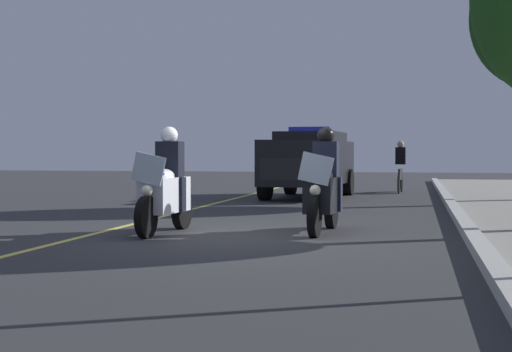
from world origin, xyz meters
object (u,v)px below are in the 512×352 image
police_motorcycle_lead_right (324,190)px  police_motorcycle_lead_left (165,190)px  cyclist_background (400,167)px  police_suv (309,161)px

police_motorcycle_lead_right → police_motorcycle_lead_left: bearing=-75.6°
police_motorcycle_lead_right → cyclist_background: police_motorcycle_lead_right is taller
police_motorcycle_lead_right → cyclist_background: 12.92m
police_motorcycle_lead_right → police_suv: 9.72m
cyclist_background → police_motorcycle_lead_right: bearing=-4.3°
police_motorcycle_lead_left → cyclist_background: police_motorcycle_lead_left is taller
police_motorcycle_lead_left → cyclist_background: 13.95m
police_motorcycle_lead_left → cyclist_background: bearing=165.7°
cyclist_background → police_suv: bearing=-37.5°
police_suv → cyclist_background: size_ratio=2.85×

